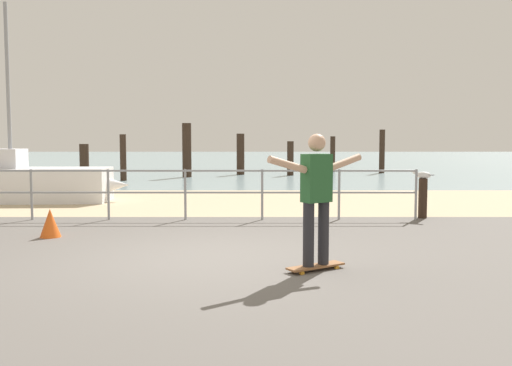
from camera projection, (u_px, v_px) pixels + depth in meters
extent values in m
cube|color=#605B56|center=(195.00, 276.00, 6.81)|extent=(24.00, 10.00, 0.04)
cube|color=tan|center=(228.00, 202.00, 14.78)|extent=(24.00, 6.00, 0.04)
cube|color=#849EA3|center=(246.00, 160.00, 42.69)|extent=(72.00, 50.00, 0.04)
cylinder|color=gray|center=(31.00, 195.00, 11.35)|extent=(0.05, 0.05, 1.05)
cylinder|color=gray|center=(108.00, 195.00, 11.35)|extent=(0.05, 0.05, 1.05)
cylinder|color=gray|center=(185.00, 195.00, 11.35)|extent=(0.05, 0.05, 1.05)
cylinder|color=gray|center=(262.00, 195.00, 11.35)|extent=(0.05, 0.05, 1.05)
cylinder|color=gray|center=(338.00, 195.00, 11.35)|extent=(0.05, 0.05, 1.05)
cylinder|color=gray|center=(415.00, 195.00, 11.35)|extent=(0.05, 0.05, 1.05)
cylinder|color=gray|center=(107.00, 171.00, 11.31)|extent=(12.50, 0.04, 0.04)
cylinder|color=gray|center=(108.00, 193.00, 11.34)|extent=(12.50, 0.04, 0.04)
cube|color=silver|center=(22.00, 185.00, 14.60)|extent=(4.45, 1.58, 0.90)
cone|color=silver|center=(108.00, 185.00, 14.69)|extent=(1.13, 0.81, 0.77)
cylinder|color=gray|center=(7.00, 86.00, 14.38)|extent=(0.10, 0.10, 4.23)
cube|color=brown|center=(315.00, 266.00, 7.04)|extent=(0.78, 0.60, 0.02)
cylinder|color=orange|center=(301.00, 274.00, 6.82)|extent=(0.07, 0.06, 0.06)
cylinder|color=orange|center=(294.00, 271.00, 6.96)|extent=(0.07, 0.06, 0.06)
cylinder|color=orange|center=(336.00, 268.00, 7.13)|extent=(0.07, 0.06, 0.06)
cylinder|color=orange|center=(328.00, 265.00, 7.26)|extent=(0.07, 0.06, 0.06)
cylinder|color=#26262B|center=(308.00, 235.00, 6.94)|extent=(0.14, 0.14, 0.80)
cylinder|color=#26262B|center=(323.00, 233.00, 7.07)|extent=(0.14, 0.14, 0.80)
cube|color=#26592D|center=(316.00, 178.00, 6.95)|extent=(0.41, 0.36, 0.60)
sphere|color=tan|center=(316.00, 143.00, 6.92)|extent=(0.22, 0.22, 0.22)
cylinder|color=tan|center=(287.00, 165.00, 6.69)|extent=(0.51, 0.38, 0.23)
cylinder|color=tan|center=(343.00, 163.00, 7.18)|extent=(0.51, 0.38, 0.23)
cylinder|color=#332319|center=(422.00, 199.00, 11.62)|extent=(0.18, 0.18, 0.84)
ellipsoid|color=white|center=(423.00, 175.00, 11.58)|extent=(0.34, 0.31, 0.14)
sphere|color=white|center=(414.00, 172.00, 11.70)|extent=(0.09, 0.09, 0.09)
cone|color=gold|center=(412.00, 172.00, 11.73)|extent=(0.05, 0.05, 0.02)
cube|color=slate|center=(430.00, 175.00, 11.48)|extent=(0.14, 0.14, 0.02)
cylinder|color=#332319|center=(84.00, 161.00, 24.07)|extent=(0.39, 0.39, 1.43)
cylinder|color=#332319|center=(123.00, 158.00, 21.73)|extent=(0.24, 0.24, 1.82)
cylinder|color=#332319|center=(186.00, 150.00, 23.72)|extent=(0.39, 0.39, 2.31)
cylinder|color=#332319|center=(240.00, 154.00, 25.40)|extent=(0.35, 0.35, 1.88)
cylinder|color=#332319|center=(290.00, 159.00, 24.84)|extent=(0.29, 0.29, 1.54)
cylinder|color=#332319|center=(332.00, 154.00, 27.40)|extent=(0.25, 0.25, 1.76)
cylinder|color=#332319|center=(381.00, 151.00, 26.57)|extent=(0.26, 0.26, 2.08)
cone|color=#E55919|center=(50.00, 224.00, 9.37)|extent=(0.36, 0.36, 0.50)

